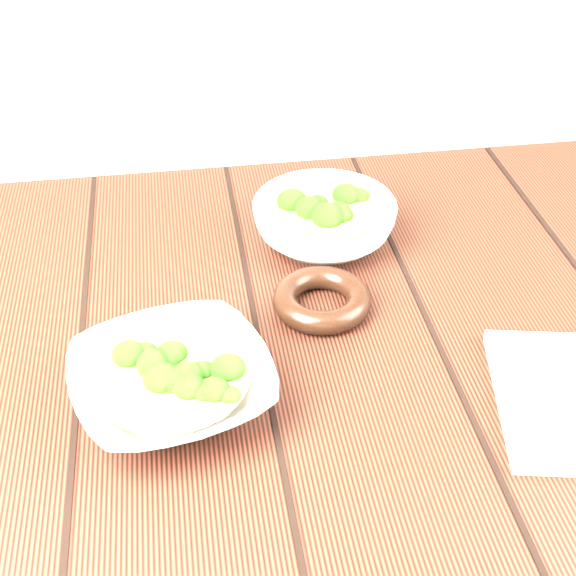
{
  "coord_description": "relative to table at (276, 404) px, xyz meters",
  "views": [
    {
      "loc": [
        -0.09,
        -0.7,
        1.35
      ],
      "look_at": [
        0.02,
        0.01,
        0.8
      ],
      "focal_mm": 50.0,
      "sensor_mm": 36.0,
      "label": 1
    }
  ],
  "objects": [
    {
      "name": "soup_bowl_front",
      "position": [
        -0.12,
        -0.1,
        0.15
      ],
      "size": [
        0.25,
        0.25,
        0.06
      ],
      "color": "silver",
      "rests_on": "table"
    },
    {
      "name": "soup_bowl_back",
      "position": [
        0.09,
        0.17,
        0.15
      ],
      "size": [
        0.24,
        0.24,
        0.07
      ],
      "color": "silver",
      "rests_on": "table"
    },
    {
      "name": "trivet",
      "position": [
        0.06,
        0.03,
        0.13
      ],
      "size": [
        0.13,
        0.13,
        0.03
      ],
      "primitive_type": "torus",
      "rotation": [
        0.0,
        0.0,
        -0.17
      ],
      "color": "black",
      "rests_on": "table"
    },
    {
      "name": "table",
      "position": [
        0.0,
        0.0,
        0.0
      ],
      "size": [
        1.2,
        0.8,
        0.75
      ],
      "color": "#36180F",
      "rests_on": "ground"
    }
  ]
}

